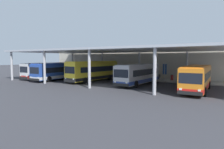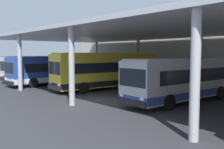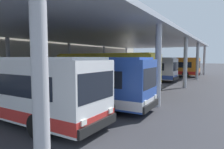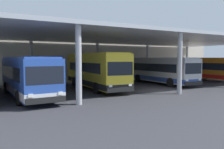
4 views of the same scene
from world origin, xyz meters
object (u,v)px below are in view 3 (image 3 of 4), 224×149
object	(u,v)px
bench_waiting	(95,73)
trash_bin	(105,72)
bus_second_bay	(74,80)
bus_nearest_bay	(15,87)
bus_far_bay	(138,68)
banner_sign	(107,65)
bus_middle_bay	(104,71)
bus_departing	(167,66)

from	to	relation	value
bench_waiting	trash_bin	world-z (taller)	trash_bin
bus_second_bay	trash_bin	xyz separation A→B (m)	(18.80, 9.55, -0.98)
bus_nearest_bay	bus_far_bay	bearing A→B (deg)	4.19
trash_bin	bus_far_bay	bearing A→B (deg)	-112.63
bus_nearest_bay	bus_second_bay	size ratio (longest dim) A/B	0.99
bus_far_bay	banner_sign	size ratio (longest dim) A/B	3.31
bus_middle_bay	trash_bin	distance (m)	14.07
bus_second_bay	bus_nearest_bay	bearing A→B (deg)	169.54
bus_departing	banner_sign	size ratio (longest dim) A/B	3.32
bus_second_bay	banner_sign	bearing A→B (deg)	25.65
bus_middle_bay	bus_far_bay	bearing A→B (deg)	0.19
bench_waiting	trash_bin	xyz separation A→B (m)	(3.05, 0.14, 0.01)
bus_nearest_bay	trash_bin	xyz separation A→B (m)	(22.58, 8.85, -0.98)
bus_second_bay	bus_far_bay	world-z (taller)	same
bus_middle_bay	trash_bin	size ratio (longest dim) A/B	11.70
bus_nearest_bay	bus_far_bay	distance (m)	19.53
bus_nearest_bay	bus_far_bay	world-z (taller)	same
bus_departing	bench_waiting	xyz separation A→B (m)	(-8.67, 9.01, -0.99)
bus_second_bay	bus_far_bay	distance (m)	15.85
bus_middle_bay	bus_far_bay	distance (m)	8.78
bus_middle_bay	trash_bin	world-z (taller)	bus_middle_bay
bus_nearest_bay	bus_second_bay	bearing A→B (deg)	-10.46
bus_far_bay	bench_waiting	xyz separation A→B (m)	(0.04, 7.29, -0.99)
bus_second_bay	bus_departing	xyz separation A→B (m)	(24.41, 0.40, 0.00)
bus_second_bay	bus_middle_bay	distance (m)	7.24
bus_far_bay	bus_departing	bearing A→B (deg)	-11.20
bench_waiting	trash_bin	bearing A→B (deg)	2.58
bus_departing	trash_bin	world-z (taller)	bus_departing
bus_second_bay	banner_sign	size ratio (longest dim) A/B	3.32
bus_nearest_bay	bus_far_bay	xyz separation A→B (m)	(19.48, 1.43, 0.00)
bus_far_bay	bench_waiting	world-z (taller)	bus_far_bay
bus_departing	bench_waiting	size ratio (longest dim) A/B	5.91
bench_waiting	bus_departing	bearing A→B (deg)	-46.12
bus_nearest_bay	bus_far_bay	size ratio (longest dim) A/B	1.00
bus_far_bay	banner_sign	xyz separation A→B (m)	(2.07, 6.41, 0.32)
bus_middle_bay	bench_waiting	distance (m)	11.52
trash_bin	banner_sign	size ratio (longest dim) A/B	0.31
bus_far_bay	bus_second_bay	bearing A→B (deg)	-172.29
bus_far_bay	bus_departing	world-z (taller)	same
bus_nearest_bay	trash_bin	size ratio (longest dim) A/B	10.77
bus_nearest_bay	bus_middle_bay	world-z (taller)	bus_middle_bay
bus_departing	bench_waiting	world-z (taller)	bus_departing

